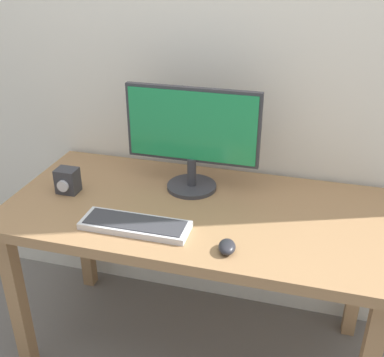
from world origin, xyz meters
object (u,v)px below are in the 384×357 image
at_px(keyboard_primary, 135,225).
at_px(monitor, 192,134).
at_px(mouse, 227,247).
at_px(audio_controller, 67,181).
at_px(desk, 196,226).

bearing_deg(keyboard_primary, monitor, 72.39).
relative_size(mouse, audio_controller, 0.81).
bearing_deg(mouse, desk, 115.26).
height_order(keyboard_primary, audio_controller, audio_controller).
distance_m(desk, monitor, 0.35).
bearing_deg(desk, keyboard_primary, -130.73).
bearing_deg(desk, audio_controller, -177.92).
bearing_deg(audio_controller, desk, 2.08).
distance_m(keyboard_primary, audio_controller, 0.40).
bearing_deg(mouse, keyboard_primary, 162.60).
xyz_separation_m(desk, monitor, (-0.06, 0.15, 0.32)).
relative_size(monitor, audio_controller, 5.27).
bearing_deg(monitor, mouse, -60.33).
xyz_separation_m(desk, mouse, (0.17, -0.25, 0.10)).
distance_m(keyboard_primary, mouse, 0.34).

